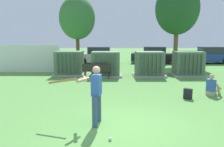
{
  "coord_description": "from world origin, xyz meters",
  "views": [
    {
      "loc": [
        -0.37,
        -6.41,
        2.56
      ],
      "look_at": [
        -0.33,
        3.5,
        1.0
      ],
      "focal_mm": 37.18,
      "sensor_mm": 36.0,
      "label": 1
    }
  ],
  "objects_px": {
    "transformer_mid_east": "(148,64)",
    "parked_car_left_of_center": "(97,56)",
    "batter": "(94,92)",
    "parked_car_rightmost": "(208,56)",
    "seated_spectator": "(211,87)",
    "sports_ball": "(109,139)",
    "transformer_mid_west": "(105,64)",
    "backpack": "(187,94)",
    "parked_car_right_of_center": "(152,56)",
    "parked_car_leftmost": "(35,56)",
    "transformer_east": "(187,64)",
    "transformer_west": "(69,64)",
    "park_bench": "(96,70)"
  },
  "relations": [
    {
      "from": "transformer_mid_west",
      "to": "transformer_mid_east",
      "type": "height_order",
      "value": "same"
    },
    {
      "from": "transformer_east",
      "to": "park_bench",
      "type": "height_order",
      "value": "transformer_east"
    },
    {
      "from": "backpack",
      "to": "parked_car_left_of_center",
      "type": "bearing_deg",
      "value": 109.09
    },
    {
      "from": "transformer_mid_east",
      "to": "park_bench",
      "type": "distance_m",
      "value": 3.52
    },
    {
      "from": "transformer_west",
      "to": "transformer_mid_east",
      "type": "distance_m",
      "value": 5.35
    },
    {
      "from": "transformer_west",
      "to": "batter",
      "type": "xyz_separation_m",
      "value": [
        2.37,
        -9.01,
        0.19
      ]
    },
    {
      "from": "park_bench",
      "to": "batter",
      "type": "bearing_deg",
      "value": -86.67
    },
    {
      "from": "parked_car_right_of_center",
      "to": "parked_car_rightmost",
      "type": "distance_m",
      "value": 5.51
    },
    {
      "from": "transformer_mid_east",
      "to": "backpack",
      "type": "height_order",
      "value": "transformer_mid_east"
    },
    {
      "from": "transformer_mid_west",
      "to": "seated_spectator",
      "type": "xyz_separation_m",
      "value": [
        4.86,
        -5.13,
        -0.41
      ]
    },
    {
      "from": "transformer_east",
      "to": "parked_car_rightmost",
      "type": "height_order",
      "value": "same"
    },
    {
      "from": "sports_ball",
      "to": "parked_car_leftmost",
      "type": "relative_size",
      "value": 0.02
    },
    {
      "from": "transformer_east",
      "to": "parked_car_leftmost",
      "type": "distance_m",
      "value": 14.57
    },
    {
      "from": "transformer_mid_east",
      "to": "parked_car_left_of_center",
      "type": "xyz_separation_m",
      "value": [
        -3.81,
        7.33,
        -0.04
      ]
    },
    {
      "from": "parked_car_rightmost",
      "to": "parked_car_left_of_center",
      "type": "bearing_deg",
      "value": -178.6
    },
    {
      "from": "batter",
      "to": "parked_car_rightmost",
      "type": "height_order",
      "value": "batter"
    },
    {
      "from": "batter",
      "to": "parked_car_rightmost",
      "type": "xyz_separation_m",
      "value": [
        10.1,
        16.17,
        -0.22
      ]
    },
    {
      "from": "parked_car_right_of_center",
      "to": "park_bench",
      "type": "bearing_deg",
      "value": -120.44
    },
    {
      "from": "park_bench",
      "to": "parked_car_left_of_center",
      "type": "distance_m",
      "value": 8.19
    },
    {
      "from": "parked_car_leftmost",
      "to": "parked_car_left_of_center",
      "type": "bearing_deg",
      "value": -1.88
    },
    {
      "from": "transformer_mid_east",
      "to": "parked_car_rightmost",
      "type": "bearing_deg",
      "value": 46.82
    },
    {
      "from": "parked_car_rightmost",
      "to": "sports_ball",
      "type": "bearing_deg",
      "value": -119.09
    },
    {
      "from": "transformer_east",
      "to": "batter",
      "type": "bearing_deg",
      "value": -122.63
    },
    {
      "from": "parked_car_left_of_center",
      "to": "parked_car_leftmost",
      "type": "bearing_deg",
      "value": 178.12
    },
    {
      "from": "transformer_mid_east",
      "to": "transformer_mid_west",
      "type": "bearing_deg",
      "value": -179.71
    },
    {
      "from": "parked_car_left_of_center",
      "to": "seated_spectator",
      "type": "bearing_deg",
      "value": -65.1
    },
    {
      "from": "parked_car_right_of_center",
      "to": "parked_car_rightmost",
      "type": "relative_size",
      "value": 1.05
    },
    {
      "from": "transformer_east",
      "to": "sports_ball",
      "type": "height_order",
      "value": "transformer_east"
    },
    {
      "from": "sports_ball",
      "to": "parked_car_left_of_center",
      "type": "height_order",
      "value": "parked_car_left_of_center"
    },
    {
      "from": "transformer_mid_west",
      "to": "parked_car_right_of_center",
      "type": "bearing_deg",
      "value": 59.85
    },
    {
      "from": "backpack",
      "to": "parked_car_leftmost",
      "type": "bearing_deg",
      "value": 128.75
    },
    {
      "from": "sports_ball",
      "to": "parked_car_right_of_center",
      "type": "height_order",
      "value": "parked_car_right_of_center"
    },
    {
      "from": "parked_car_right_of_center",
      "to": "parked_car_leftmost",
      "type": "bearing_deg",
      "value": -179.1
    },
    {
      "from": "transformer_mid_east",
      "to": "park_bench",
      "type": "relative_size",
      "value": 1.14
    },
    {
      "from": "batter",
      "to": "seated_spectator",
      "type": "height_order",
      "value": "batter"
    },
    {
      "from": "batter",
      "to": "backpack",
      "type": "relative_size",
      "value": 3.95
    },
    {
      "from": "transformer_mid_east",
      "to": "parked_car_rightmost",
      "type": "height_order",
      "value": "same"
    },
    {
      "from": "backpack",
      "to": "sports_ball",
      "type": "bearing_deg",
      "value": -129.14
    },
    {
      "from": "transformer_mid_west",
      "to": "parked_car_left_of_center",
      "type": "xyz_separation_m",
      "value": [
        -0.94,
        7.35,
        -0.04
      ]
    },
    {
      "from": "transformer_mid_east",
      "to": "sports_ball",
      "type": "bearing_deg",
      "value": -104.45
    },
    {
      "from": "transformer_west",
      "to": "backpack",
      "type": "relative_size",
      "value": 4.77
    },
    {
      "from": "transformer_mid_west",
      "to": "batter",
      "type": "xyz_separation_m",
      "value": [
        -0.09,
        -8.55,
        0.19
      ]
    },
    {
      "from": "backpack",
      "to": "transformer_mid_west",
      "type": "bearing_deg",
      "value": 122.06
    },
    {
      "from": "park_bench",
      "to": "seated_spectator",
      "type": "height_order",
      "value": "seated_spectator"
    },
    {
      "from": "transformer_east",
      "to": "park_bench",
      "type": "relative_size",
      "value": 1.14
    },
    {
      "from": "backpack",
      "to": "transformer_mid_east",
      "type": "bearing_deg",
      "value": 97.17
    },
    {
      "from": "sports_ball",
      "to": "parked_car_left_of_center",
      "type": "relative_size",
      "value": 0.02
    },
    {
      "from": "batter",
      "to": "sports_ball",
      "type": "xyz_separation_m",
      "value": [
        0.46,
        -1.15,
        -0.93
      ]
    },
    {
      "from": "parked_car_right_of_center",
      "to": "parked_car_left_of_center",
      "type": "bearing_deg",
      "value": -175.97
    },
    {
      "from": "seated_spectator",
      "to": "transformer_west",
      "type": "bearing_deg",
      "value": 142.68
    }
  ]
}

